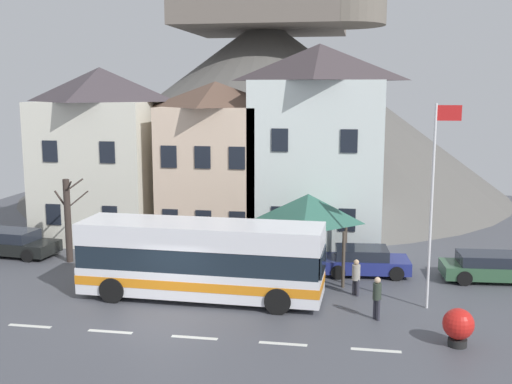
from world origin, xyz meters
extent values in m
cube|color=#4B4D54|center=(0.00, 0.00, -0.03)|extent=(40.00, 60.00, 0.06)
cube|color=silver|center=(-4.50, -1.15, 0.00)|extent=(1.60, 0.20, 0.01)
cube|color=silver|center=(-1.50, -1.15, 0.00)|extent=(1.60, 0.20, 0.01)
cube|color=silver|center=(1.50, -1.15, 0.00)|extent=(1.60, 0.20, 0.01)
cube|color=silver|center=(4.50, -1.15, 0.00)|extent=(1.60, 0.20, 0.01)
cube|color=silver|center=(7.50, -1.15, 0.00)|extent=(1.60, 0.20, 0.01)
cube|color=silver|center=(-7.28, 11.92, 3.79)|extent=(6.20, 5.83, 7.58)
pyramid|color=#40383D|center=(-7.28, 11.92, 8.50)|extent=(6.20, 5.83, 1.83)
cube|color=black|center=(-8.83, 8.97, 1.81)|extent=(0.80, 0.06, 1.10)
cube|color=black|center=(-5.73, 8.97, 1.81)|extent=(0.80, 0.06, 1.10)
cube|color=black|center=(-8.83, 8.97, 5.11)|extent=(0.80, 0.06, 1.10)
cube|color=black|center=(-5.73, 8.97, 5.11)|extent=(0.80, 0.06, 1.10)
cube|color=beige|center=(-0.80, 11.79, 3.67)|extent=(5.16, 5.57, 7.34)
pyramid|color=brown|center=(-0.80, 11.79, 8.00)|extent=(5.16, 5.57, 1.30)
cube|color=black|center=(-2.52, 8.97, 1.76)|extent=(0.80, 0.06, 1.10)
cube|color=black|center=(-0.80, 8.97, 1.76)|extent=(0.80, 0.06, 1.10)
cube|color=black|center=(0.92, 8.97, 1.76)|extent=(0.80, 0.06, 1.10)
cube|color=black|center=(-2.52, 8.97, 4.95)|extent=(0.80, 0.06, 1.10)
cube|color=black|center=(-0.80, 8.97, 4.95)|extent=(0.80, 0.06, 1.10)
cube|color=black|center=(0.92, 8.97, 4.95)|extent=(0.80, 0.06, 1.10)
cube|color=silver|center=(4.64, 11.99, 4.34)|extent=(6.53, 5.99, 8.68)
pyramid|color=#40373A|center=(4.64, 11.99, 9.60)|extent=(6.53, 5.99, 1.85)
cube|color=black|center=(3.01, 8.97, 2.08)|extent=(0.80, 0.06, 1.10)
cube|color=black|center=(6.27, 8.97, 2.08)|extent=(0.80, 0.06, 1.10)
cube|color=black|center=(3.01, 8.97, 5.85)|extent=(0.80, 0.06, 1.10)
cube|color=black|center=(6.27, 8.97, 5.85)|extent=(0.80, 0.06, 1.10)
cone|color=#595652|center=(-0.91, 29.00, 6.92)|extent=(38.01, 38.01, 13.85)
cube|color=white|center=(0.72, 2.74, 0.79)|extent=(9.68, 2.64, 1.07)
cube|color=orange|center=(0.72, 2.74, 0.84)|extent=(9.70, 2.67, 0.36)
cube|color=#19232D|center=(0.72, 2.74, 1.77)|extent=(9.58, 2.60, 0.90)
cube|color=white|center=(0.72, 2.74, 2.65)|extent=(9.68, 2.64, 0.85)
cube|color=#19232D|center=(5.55, 2.63, 1.77)|extent=(0.11, 2.03, 0.87)
cylinder|color=black|center=(4.02, 3.82, 0.50)|extent=(1.01, 0.30, 1.00)
cylinder|color=black|center=(3.96, 1.50, 0.50)|extent=(1.01, 0.30, 1.00)
cylinder|color=black|center=(-2.53, 3.98, 0.50)|extent=(1.01, 0.30, 1.00)
cylinder|color=black|center=(-2.58, 1.66, 0.50)|extent=(1.01, 0.30, 1.00)
cylinder|color=#473D33|center=(2.95, 8.37, 1.20)|extent=(0.14, 0.14, 2.40)
cylinder|color=#473D33|center=(6.25, 8.37, 1.20)|extent=(0.14, 0.14, 2.40)
cylinder|color=#473D33|center=(2.95, 5.07, 1.20)|extent=(0.14, 0.14, 2.40)
cylinder|color=#473D33|center=(6.25, 5.07, 1.20)|extent=(0.14, 0.14, 2.40)
pyramid|color=#2D6050|center=(4.60, 6.72, 3.03)|extent=(3.60, 3.60, 1.27)
cube|color=black|center=(-10.23, 7.37, 0.47)|extent=(4.59, 2.28, 0.58)
cube|color=#1E232D|center=(-10.45, 7.39, 1.02)|extent=(2.81, 1.89, 0.52)
cylinder|color=black|center=(-8.69, 8.10, 0.32)|extent=(0.66, 0.26, 0.64)
cylinder|color=black|center=(-8.86, 6.35, 0.32)|extent=(0.66, 0.26, 0.64)
cylinder|color=black|center=(-11.59, 8.40, 0.32)|extent=(0.66, 0.26, 0.64)
cube|color=#32583B|center=(12.78, 7.11, 0.46)|extent=(4.71, 2.09, 0.56)
cube|color=#1E232D|center=(12.55, 7.09, 0.97)|extent=(2.86, 1.75, 0.47)
cylinder|color=black|center=(11.21, 7.85, 0.32)|extent=(0.65, 0.24, 0.64)
cylinder|color=black|center=(11.33, 6.16, 0.32)|extent=(0.65, 0.24, 0.64)
cube|color=navy|center=(7.19, 7.14, 0.47)|extent=(3.98, 2.16, 0.57)
cube|color=#1E232D|center=(6.99, 7.12, 0.99)|extent=(2.43, 1.81, 0.47)
cylinder|color=black|center=(8.37, 8.12, 0.32)|extent=(0.65, 0.25, 0.64)
cylinder|color=black|center=(8.52, 6.37, 0.32)|extent=(0.65, 0.25, 0.64)
cylinder|color=black|center=(5.85, 7.90, 0.32)|extent=(0.65, 0.25, 0.64)
cylinder|color=black|center=(6.00, 6.15, 0.32)|extent=(0.65, 0.25, 0.64)
cylinder|color=#2D2D38|center=(7.50, 1.64, 0.41)|extent=(0.13, 0.13, 0.81)
cylinder|color=#2D2D38|center=(7.62, 1.48, 0.41)|extent=(0.13, 0.13, 0.81)
cylinder|color=#2D382D|center=(7.56, 1.56, 1.06)|extent=(0.31, 0.31, 0.61)
sphere|color=#D1AD89|center=(7.56, 1.56, 1.48)|extent=(0.23, 0.23, 0.23)
cylinder|color=#2D2D38|center=(6.86, 4.03, 0.35)|extent=(0.14, 0.14, 0.70)
cylinder|color=#2D2D38|center=(6.72, 4.18, 0.35)|extent=(0.14, 0.14, 0.70)
cylinder|color=gray|center=(6.79, 4.10, 0.97)|extent=(0.33, 0.33, 0.63)
sphere|color=tan|center=(6.79, 4.10, 1.39)|extent=(0.21, 0.21, 0.21)
cube|color=brown|center=(2.15, 8.83, 0.45)|extent=(1.63, 0.45, 0.08)
cube|color=brown|center=(2.15, 9.05, 0.67)|extent=(1.63, 0.06, 0.40)
cube|color=#2D2D33|center=(1.41, 8.83, 0.23)|extent=(0.08, 0.36, 0.45)
cube|color=#2D2D33|center=(2.89, 8.83, 0.23)|extent=(0.08, 0.36, 0.45)
cylinder|color=silver|center=(9.48, 3.11, 3.88)|extent=(0.10, 0.10, 7.75)
cube|color=red|center=(9.93, 3.11, 7.40)|extent=(0.90, 0.03, 0.56)
cylinder|color=black|center=(10.11, -0.36, 0.12)|extent=(0.61, 0.61, 0.25)
sphere|color=red|center=(10.11, -0.36, 0.76)|extent=(1.01, 1.01, 1.01)
cylinder|color=#382D28|center=(-6.90, 6.74, 2.02)|extent=(0.31, 0.31, 4.03)
cylinder|color=#382D28|center=(-6.46, 6.96, 3.03)|extent=(0.95, 0.52, 0.83)
cylinder|color=#382D28|center=(-6.65, 6.48, 3.71)|extent=(0.61, 0.61, 0.66)
cylinder|color=#382D28|center=(-7.26, 6.85, 3.00)|extent=(0.80, 0.33, 0.88)
cylinder|color=#382D28|center=(-6.57, 6.96, 3.74)|extent=(0.74, 0.53, 0.60)
camera|label=1|loc=(6.86, -20.07, 8.26)|focal=43.15mm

